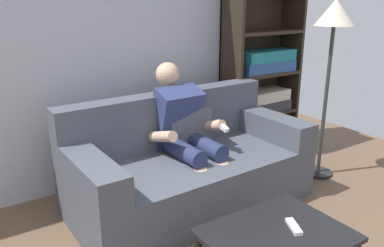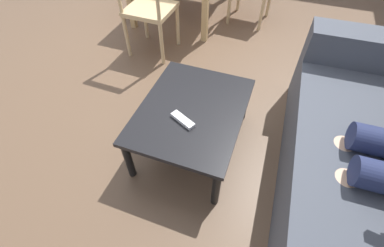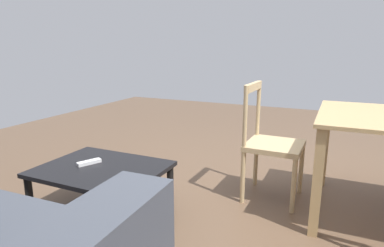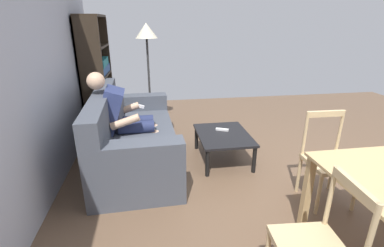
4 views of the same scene
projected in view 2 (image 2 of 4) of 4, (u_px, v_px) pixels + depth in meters
name	position (u px, v px, depth m)	size (l,w,h in m)	color
ground_plane	(167.00, 47.00, 2.84)	(8.39, 8.39, 0.00)	brown
coffee_table	(192.00, 113.00, 1.74)	(0.85, 0.66, 0.37)	black
tv_remote	(183.00, 120.00, 1.62)	(0.05, 0.17, 0.02)	white
dining_chair_facing_couch	(149.00, 9.00, 2.45)	(0.43, 0.43, 0.92)	#D1B27F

